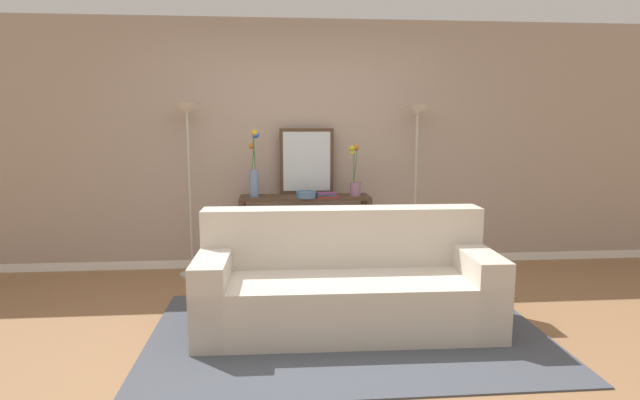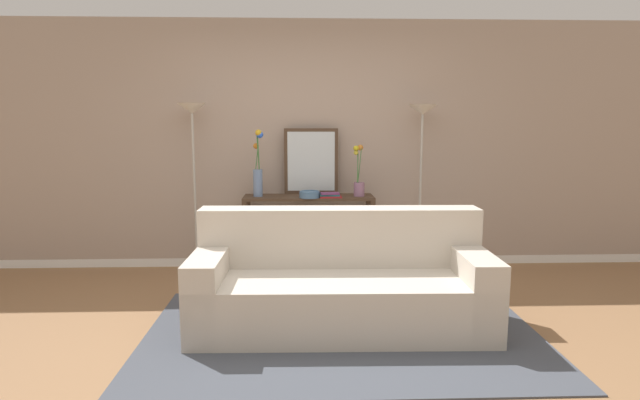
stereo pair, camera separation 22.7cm
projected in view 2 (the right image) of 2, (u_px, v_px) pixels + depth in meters
name	position (u px, v px, depth m)	size (l,w,h in m)	color
ground_plane	(307.00, 343.00, 3.67)	(16.00, 16.00, 0.02)	#936B47
back_wall	(304.00, 146.00, 5.52)	(12.00, 0.15, 2.60)	white
area_rug	(342.00, 333.00, 3.80)	(2.88, 1.87, 0.01)	#474C56
couch	(341.00, 286.00, 3.92)	(2.22, 0.90, 0.88)	beige
console_table	(309.00, 220.00, 5.30)	(1.32, 0.38, 0.81)	#473323
floor_lamp_left	(193.00, 141.00, 5.14)	(0.28, 0.28, 1.74)	#B7B2A8
floor_lamp_right	(422.00, 141.00, 5.22)	(0.28, 0.28, 1.73)	#B7B2A8
wall_mirror	(311.00, 161.00, 5.37)	(0.56, 0.02, 0.68)	#473323
vase_tall_flowers	(258.00, 172.00, 5.20)	(0.11, 0.12, 0.67)	#6B84AD
vase_short_flowers	(359.00, 180.00, 5.24)	(0.12, 0.12, 0.52)	gray
fruit_bowl	(310.00, 194.00, 5.14)	(0.20, 0.20, 0.07)	#4C7093
book_stack	(330.00, 195.00, 5.15)	(0.22, 0.14, 0.05)	maroon
book_row_under_console	(276.00, 267.00, 5.36)	(0.40, 0.18, 0.12)	#6B3360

